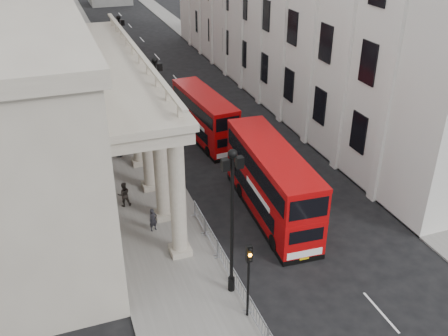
# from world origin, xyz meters

# --- Properties ---
(sidewalk_west) EXTENTS (6.00, 140.00, 0.12)m
(sidewalk_west) POSITION_xyz_m (-3.00, 30.00, 0.06)
(sidewalk_west) COLOR slate
(sidewalk_west) RESTS_ON ground
(sidewalk_east) EXTENTS (3.00, 140.00, 0.12)m
(sidewalk_east) POSITION_xyz_m (13.50, 30.00, 0.06)
(sidewalk_east) COLOR slate
(sidewalk_east) RESTS_ON ground
(kerb) EXTENTS (0.20, 140.00, 0.14)m
(kerb) POSITION_xyz_m (-0.05, 30.00, 0.07)
(kerb) COLOR slate
(kerb) RESTS_ON ground
(portico_building) EXTENTS (9.00, 28.00, 12.00)m
(portico_building) POSITION_xyz_m (-10.50, 18.00, 6.00)
(portico_building) COLOR gray
(portico_building) RESTS_ON ground
(lamp_post_south) EXTENTS (1.05, 0.44, 8.32)m
(lamp_post_south) POSITION_xyz_m (-0.60, 4.00, 4.91)
(lamp_post_south) COLOR black
(lamp_post_south) RESTS_ON sidewalk_west
(lamp_post_mid) EXTENTS (1.05, 0.44, 8.32)m
(lamp_post_mid) POSITION_xyz_m (-0.60, 20.00, 4.91)
(lamp_post_mid) COLOR black
(lamp_post_mid) RESTS_ON sidewalk_west
(lamp_post_north) EXTENTS (1.05, 0.44, 8.32)m
(lamp_post_north) POSITION_xyz_m (-0.60, 36.00, 4.91)
(lamp_post_north) COLOR black
(lamp_post_north) RESTS_ON sidewalk_west
(traffic_light) EXTENTS (0.28, 0.33, 4.30)m
(traffic_light) POSITION_xyz_m (-0.50, 1.98, 3.11)
(traffic_light) COLOR black
(traffic_light) RESTS_ON sidewalk_west
(crowd_barriers) EXTENTS (0.50, 18.75, 1.10)m
(crowd_barriers) POSITION_xyz_m (-0.35, 2.23, 0.67)
(crowd_barriers) COLOR gray
(crowd_barriers) RESTS_ON sidewalk_west
(bus_near) EXTENTS (3.27, 11.08, 4.72)m
(bus_near) POSITION_xyz_m (4.47, 10.22, 2.47)
(bus_near) COLOR #A90709
(bus_near) RESTS_ON ground
(bus_far) EXTENTS (3.08, 9.69, 4.12)m
(bus_far) POSITION_xyz_m (4.03, 23.00, 2.15)
(bus_far) COLOR #B5080A
(bus_far) RESTS_ON ground
(pedestrian_a) EXTENTS (0.65, 0.53, 1.53)m
(pedestrian_a) POSITION_xyz_m (-3.27, 10.76, 0.89)
(pedestrian_a) COLOR black
(pedestrian_a) RESTS_ON sidewalk_west
(pedestrian_b) EXTENTS (0.86, 0.67, 1.75)m
(pedestrian_b) POSITION_xyz_m (-4.48, 14.26, 1.00)
(pedestrian_b) COLOR black
(pedestrian_b) RESTS_ON sidewalk_west
(pedestrian_c) EXTENTS (1.01, 0.90, 1.73)m
(pedestrian_c) POSITION_xyz_m (-3.60, 21.88, 0.99)
(pedestrian_c) COLOR black
(pedestrian_c) RESTS_ON sidewalk_west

